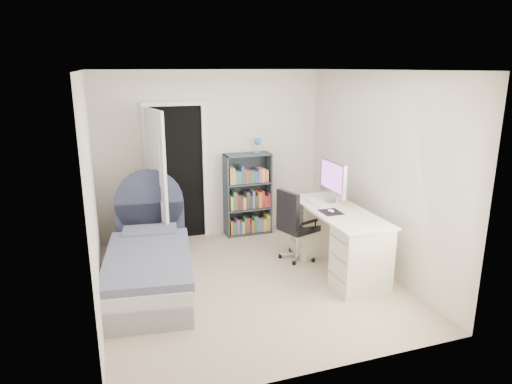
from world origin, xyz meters
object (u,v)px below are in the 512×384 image
object	(u,v)px
bookcase	(248,198)
desk	(337,237)
office_chair	(294,222)
floor_lamp	(163,211)
bed	(149,264)
nightstand	(144,224)

from	to	relation	value
bookcase	desk	bearing A→B (deg)	-68.16
office_chair	floor_lamp	bearing A→B (deg)	147.73
floor_lamp	office_chair	size ratio (longest dim) A/B	1.37
floor_lamp	office_chair	bearing A→B (deg)	-32.27
bed	desk	bearing A→B (deg)	-7.31
bookcase	office_chair	size ratio (longest dim) A/B	1.55
desk	floor_lamp	bearing A→B (deg)	143.68
floor_lamp	bookcase	xyz separation A→B (m)	(1.34, 0.17, 0.03)
bed	desk	xyz separation A→B (m)	(2.32, -0.30, 0.16)
bed	office_chair	size ratio (longest dim) A/B	2.15
floor_lamp	bookcase	bearing A→B (deg)	7.42
nightstand	desk	bearing A→B (deg)	-35.03
bed	office_chair	bearing A→B (deg)	4.70
nightstand	desk	distance (m)	2.76
bed	floor_lamp	bearing A→B (deg)	74.26
floor_lamp	desk	bearing A→B (deg)	-36.32
bed	floor_lamp	size ratio (longest dim) A/B	1.57
bed	bookcase	bearing A→B (deg)	38.86
nightstand	office_chair	size ratio (longest dim) A/B	0.55
bed	nightstand	world-z (taller)	bed
floor_lamp	office_chair	xyz separation A→B (m)	(1.60, -1.01, -0.01)
office_chair	nightstand	bearing A→B (deg)	148.85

